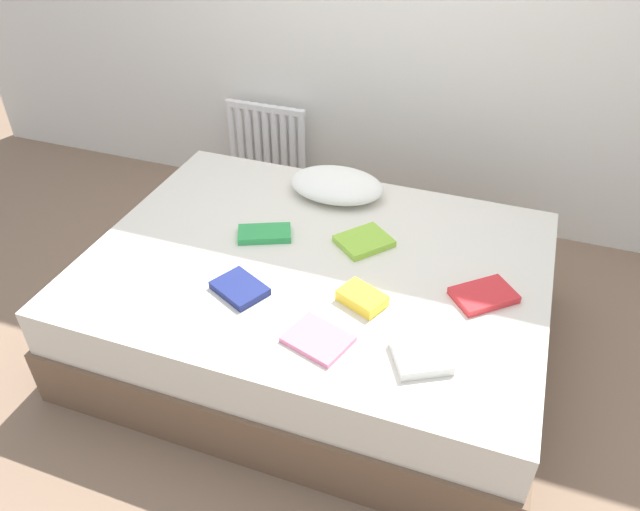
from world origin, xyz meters
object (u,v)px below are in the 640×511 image
Objects in this scene: textbook_pink at (318,339)px; textbook_red at (484,295)px; textbook_navy at (240,288)px; bed at (316,302)px; textbook_lime at (364,241)px; pillow at (337,185)px; textbook_white at (421,356)px; textbook_green at (264,234)px; radiator at (266,142)px; textbook_yellow at (362,298)px.

textbook_pink is 0.94× the size of textbook_red.
textbook_pink is 0.43m from textbook_navy.
textbook_lime is (0.17, 0.17, 0.27)m from bed.
pillow is 2.13× the size of textbook_lime.
textbook_white is (0.77, -0.12, 0.00)m from textbook_navy.
textbook_green and textbook_red have the same top height.
radiator reaches higher than bed.
textbook_red is (0.54, 0.45, 0.01)m from textbook_pink.
textbook_navy is 0.78m from textbook_white.
pillow is at bearing 94.79° from textbook_white.
textbook_navy is 1.16× the size of textbook_yellow.
textbook_yellow is at bearing -38.12° from bed.
textbook_pink is 0.27m from textbook_yellow.
pillow is 0.83m from textbook_yellow.
textbook_yellow is at bearing 113.29° from textbook_white.
textbook_red is (0.94, 0.29, -0.00)m from textbook_navy.
textbook_navy reaches higher than textbook_pink.
textbook_lime is (-0.11, 0.39, -0.01)m from textbook_yellow.
textbook_pink is (0.95, -1.67, 0.14)m from radiator.
textbook_green is at bearing 147.51° from textbook_pink.
textbook_pink reaches higher than bed.
textbook_white is 0.86× the size of textbook_lime.
pillow reaches higher than bed.
textbook_pink is (0.26, -1.00, -0.05)m from pillow.
textbook_navy and textbook_green have the same top height.
textbook_white is at bearing 23.06° from textbook_pink.
pillow is 2.48× the size of textbook_white.
textbook_navy is at bearing -69.70° from radiator.
textbook_navy is at bearing -178.37° from textbook_lime.
textbook_yellow is at bearing 88.06° from textbook_pink.
bed is at bearing -38.99° from textbook_green.
textbook_lime is (-0.55, 0.19, -0.00)m from textbook_red.
textbook_white reaches higher than textbook_green.
textbook_white is at bearing -14.07° from textbook_yellow.
textbook_green reaches higher than bed.
pillow is at bearing 104.29° from textbook_red.
textbook_white is at bearing -107.58° from textbook_lime.
radiator reaches higher than textbook_red.
radiator reaches higher than textbook_green.
pillow is 1.04m from textbook_pink.
bed is at bearing 128.40° from textbook_pink.
textbook_green is at bearing 133.32° from textbook_red.
textbook_red is (1.49, -1.22, 0.15)m from radiator.
textbook_lime is (-0.39, 0.61, -0.00)m from textbook_white.
textbook_yellow is (0.55, -0.29, 0.01)m from textbook_green.
bed is 8.96× the size of textbook_lime.
radiator is 1.24m from textbook_green.
radiator is 1.76m from textbook_yellow.
textbook_pink is 0.70m from textbook_red.
textbook_yellow is 0.81× the size of textbook_lime.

